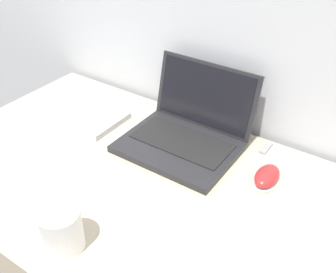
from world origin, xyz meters
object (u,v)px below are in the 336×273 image
at_px(drink_cup, 62,229).
at_px(external_keyboard, 73,110).
at_px(usb_stick, 266,148).
at_px(computer_mouse, 267,177).
at_px(laptop, 187,130).

xyz_separation_m(drink_cup, external_keyboard, (-0.40, 0.42, -0.04)).
height_order(external_keyboard, usb_stick, external_keyboard).
bearing_deg(computer_mouse, external_keyboard, -176.92).
bearing_deg(computer_mouse, usb_stick, 113.12).
xyz_separation_m(laptop, drink_cup, (-0.01, -0.49, 0.01)).
relative_size(laptop, external_keyboard, 0.90).
xyz_separation_m(drink_cup, usb_stick, (0.23, 0.59, -0.05)).
height_order(laptop, computer_mouse, laptop).
bearing_deg(drink_cup, usb_stick, 68.97).
xyz_separation_m(drink_cup, computer_mouse, (0.29, 0.46, -0.04)).
distance_m(laptop, drink_cup, 0.49).
bearing_deg(usb_stick, drink_cup, -111.03).
xyz_separation_m(laptop, computer_mouse, (0.27, -0.04, -0.03)).
bearing_deg(computer_mouse, drink_cup, -122.10).
height_order(drink_cup, computer_mouse, drink_cup).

